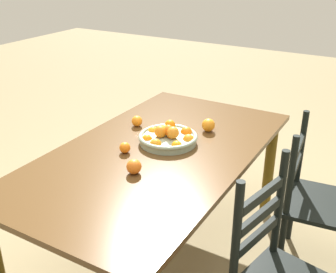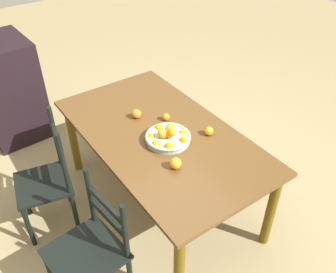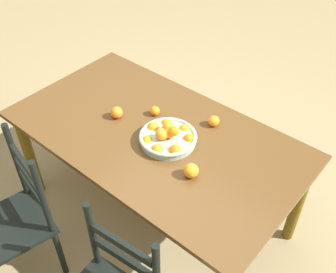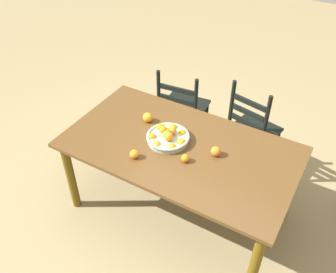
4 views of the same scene
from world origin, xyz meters
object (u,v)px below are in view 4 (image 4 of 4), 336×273
object	(u,v)px
chair_by_cabinet	(252,131)
orange_loose_1	(148,117)
orange_loose_2	(216,151)
chair_near_window	(182,109)
orange_loose_0	(185,158)
dining_table	(180,155)
fruit_bowl	(168,137)
orange_loose_3	(134,154)

from	to	relation	value
chair_by_cabinet	orange_loose_1	size ratio (longest dim) A/B	12.24
orange_loose_1	orange_loose_2	bearing A→B (deg)	-8.20
orange_loose_2	chair_by_cabinet	bearing A→B (deg)	86.97
chair_near_window	orange_loose_0	size ratio (longest dim) A/B	15.05
dining_table	chair_by_cabinet	bearing A→B (deg)	68.59
fruit_bowl	chair_by_cabinet	bearing A→B (deg)	61.89
chair_near_window	orange_loose_1	bearing A→B (deg)	87.33
fruit_bowl	orange_loose_1	bearing A→B (deg)	154.96
chair_by_cabinet	orange_loose_1	distance (m)	1.03
chair_near_window	orange_loose_3	bearing A→B (deg)	93.86
fruit_bowl	chair_near_window	bearing A→B (deg)	110.81
fruit_bowl	orange_loose_2	world-z (taller)	fruit_bowl
chair_by_cabinet	orange_loose_1	bearing A→B (deg)	56.34
orange_loose_3	orange_loose_0	bearing A→B (deg)	24.11
orange_loose_0	orange_loose_2	distance (m)	0.24
chair_by_cabinet	orange_loose_3	bearing A→B (deg)	75.74
orange_loose_1	chair_by_cabinet	bearing A→B (deg)	44.22
orange_loose_1	orange_loose_2	distance (m)	0.66
chair_near_window	orange_loose_3	size ratio (longest dim) A/B	13.52
fruit_bowl	orange_loose_1	size ratio (longest dim) A/B	4.23
orange_loose_0	orange_loose_2	xyz separation A→B (m)	(0.16, 0.17, 0.01)
fruit_bowl	orange_loose_1	distance (m)	0.30
orange_loose_1	chair_near_window	bearing A→B (deg)	93.37
fruit_bowl	orange_loose_0	xyz separation A→B (m)	(0.23, -0.14, -0.01)
orange_loose_3	orange_loose_1	bearing A→B (deg)	109.99
chair_by_cabinet	dining_table	bearing A→B (deg)	80.72
chair_by_cabinet	orange_loose_2	world-z (taller)	chair_by_cabinet
orange_loose_3	chair_near_window	bearing A→B (deg)	99.90
orange_loose_1	dining_table	bearing A→B (deg)	-19.68
orange_loose_0	orange_loose_1	size ratio (longest dim) A/B	0.75
chair_near_window	fruit_bowl	distance (m)	0.93
orange_loose_3	orange_loose_2	bearing A→B (deg)	32.81
chair_near_window	orange_loose_1	world-z (taller)	chair_near_window
fruit_bowl	orange_loose_1	world-z (taller)	fruit_bowl
dining_table	chair_by_cabinet	world-z (taller)	chair_by_cabinet
fruit_bowl	orange_loose_2	bearing A→B (deg)	4.50
orange_loose_3	dining_table	bearing A→B (deg)	51.54
orange_loose_2	fruit_bowl	bearing A→B (deg)	-175.50
dining_table	orange_loose_1	bearing A→B (deg)	160.32
chair_near_window	orange_loose_1	size ratio (longest dim) A/B	11.36
chair_near_window	fruit_bowl	size ratio (longest dim) A/B	2.68
chair_near_window	chair_by_cabinet	distance (m)	0.74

